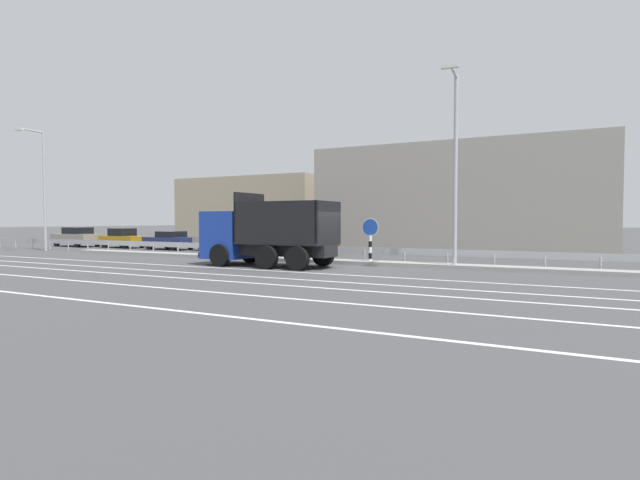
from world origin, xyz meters
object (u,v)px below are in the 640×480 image
object	(u,v)px
street_lamp_1	(455,161)
parked_car_4	(304,242)
dump_truck	(254,238)
street_lamp_0	(42,184)
parked_car_1	(123,238)
parked_car_3	(226,240)
parked_car_2	(170,240)
median_road_sign	(370,239)
parked_car_0	(77,237)

from	to	relation	value
street_lamp_1	parked_car_4	size ratio (longest dim) A/B	2.07
dump_truck	parked_car_4	xyz separation A→B (m)	(-1.62, 7.71, -0.50)
parked_car_4	dump_truck	bearing A→B (deg)	-166.87
street_lamp_0	parked_car_1	world-z (taller)	street_lamp_0
street_lamp_0	parked_car_3	world-z (taller)	street_lamp_0
parked_car_2	parked_car_3	size ratio (longest dim) A/B	0.82
median_road_sign	parked_car_0	distance (m)	28.12
dump_truck	parked_car_4	distance (m)	7.90
street_lamp_1	parked_car_4	xyz separation A→B (m)	(-10.40, 5.12, -3.93)
dump_truck	parked_car_0	bearing A→B (deg)	71.88
street_lamp_1	parked_car_0	world-z (taller)	street_lamp_1
median_road_sign	dump_truck	bearing A→B (deg)	-148.16
street_lamp_0	street_lamp_1	distance (m)	28.62
parked_car_0	parked_car_2	size ratio (longest dim) A/B	1.25
parked_car_0	parked_car_2	distance (m)	9.99
parked_car_1	parked_car_4	world-z (taller)	parked_car_4
street_lamp_0	parked_car_2	world-z (taller)	street_lamp_0
street_lamp_1	parked_car_1	xyz separation A→B (m)	(-26.88, 5.44, -3.98)
parked_car_1	parked_car_4	size ratio (longest dim) A/B	0.96
dump_truck	parked_car_2	xyz separation A→B (m)	(-13.02, 7.90, -0.60)
median_road_sign	parked_car_1	bearing A→B (deg)	167.38
street_lamp_0	parked_car_3	distance (m)	13.55
street_lamp_1	parked_car_4	distance (m)	12.24
parked_car_1	parked_car_3	distance (m)	10.00
street_lamp_0	parked_car_2	xyz separation A→B (m)	(6.81, 5.25, -3.98)
street_lamp_0	parked_car_4	xyz separation A→B (m)	(18.21, 5.06, -3.88)
parked_car_3	parked_car_4	size ratio (longest dim) A/B	1.16
dump_truck	parked_car_0	xyz separation A→B (m)	(-23.01, 7.63, -0.51)
street_lamp_0	parked_car_0	xyz separation A→B (m)	(-3.17, 4.98, -3.89)
parked_car_2	parked_car_3	world-z (taller)	parked_car_3
dump_truck	parked_car_3	size ratio (longest dim) A/B	1.37
dump_truck	median_road_sign	bearing A→B (deg)	-57.94
median_road_sign	parked_car_4	size ratio (longest dim) A/B	0.55
dump_truck	parked_car_2	size ratio (longest dim) A/B	1.68
dump_truck	street_lamp_1	size ratio (longest dim) A/B	0.76
dump_truck	parked_car_4	bearing A→B (deg)	12.09
parked_car_3	parked_car_4	xyz separation A→B (m)	(6.48, -0.46, 0.03)
dump_truck	parked_car_1	bearing A→B (deg)	66.29
dump_truck	street_lamp_0	xyz separation A→B (m)	(-19.84, 2.65, 3.38)
parked_car_3	parked_car_0	bearing A→B (deg)	95.71
median_road_sign	parked_car_3	size ratio (longest dim) A/B	0.47
dump_truck	parked_car_2	distance (m)	15.24
median_road_sign	parked_car_3	distance (m)	13.85
parked_car_2	parked_car_3	bearing A→B (deg)	-85.31
median_road_sign	street_lamp_1	distance (m)	5.38
street_lamp_1	parked_car_3	world-z (taller)	street_lamp_1
parked_car_2	street_lamp_1	bearing A→B (deg)	-102.13
parked_car_0	parked_car_1	world-z (taller)	parked_car_0
dump_truck	parked_car_1	xyz separation A→B (m)	(-18.10, 8.03, -0.55)
parked_car_4	parked_car_3	bearing A→B (deg)	87.21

